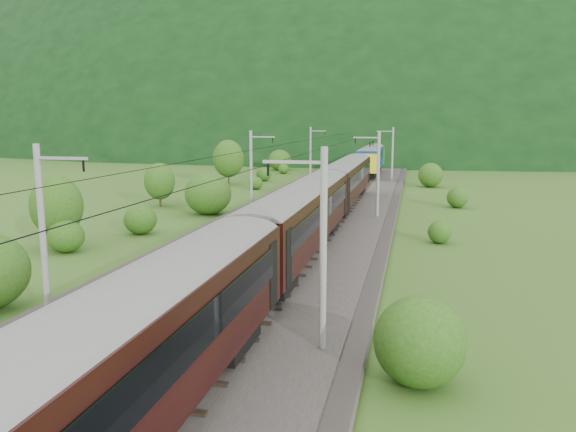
# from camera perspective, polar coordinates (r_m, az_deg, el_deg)

# --- Properties ---
(ground) EXTENTS (600.00, 600.00, 0.00)m
(ground) POSITION_cam_1_polar(r_m,az_deg,el_deg) (24.88, -11.09, -12.38)
(ground) COLOR #31561B
(ground) RESTS_ON ground
(railbed) EXTENTS (14.00, 220.00, 0.30)m
(railbed) POSITION_cam_1_polar(r_m,az_deg,el_deg) (33.71, -4.21, -6.04)
(railbed) COLOR #38332D
(railbed) RESTS_ON ground
(track_left) EXTENTS (2.40, 220.00, 0.27)m
(track_left) POSITION_cam_1_polar(r_m,az_deg,el_deg) (34.41, -8.06, -5.40)
(track_left) COLOR #503722
(track_left) RESTS_ON railbed
(track_right) EXTENTS (2.40, 220.00, 0.27)m
(track_right) POSITION_cam_1_polar(r_m,az_deg,el_deg) (33.05, -0.21, -5.94)
(track_right) COLOR #503722
(track_right) RESTS_ON railbed
(catenary_left) EXTENTS (2.54, 192.28, 8.00)m
(catenary_left) POSITION_cam_1_polar(r_m,az_deg,el_deg) (55.49, -3.69, 4.73)
(catenary_left) COLOR gray
(catenary_left) RESTS_ON railbed
(catenary_right) EXTENTS (2.54, 192.28, 8.00)m
(catenary_right) POSITION_cam_1_polar(r_m,az_deg,el_deg) (53.34, 9.06, 4.43)
(catenary_right) COLOR gray
(catenary_right) RESTS_ON railbed
(overhead_wires) EXTENTS (4.83, 198.00, 0.03)m
(overhead_wires) POSITION_cam_1_polar(r_m,az_deg,el_deg) (32.53, -4.36, 5.83)
(overhead_wires) COLOR black
(overhead_wires) RESTS_ON ground
(mountain_main) EXTENTS (504.00, 360.00, 244.00)m
(mountain_main) POSITION_cam_1_polar(r_m,az_deg,el_deg) (281.33, 10.93, 7.62)
(mountain_main) COLOR black
(mountain_main) RESTS_ON ground
(mountain_ridge) EXTENTS (336.00, 280.00, 132.00)m
(mountain_ridge) POSITION_cam_1_polar(r_m,az_deg,el_deg) (346.30, -9.28, 8.02)
(mountain_ridge) COLOR black
(mountain_ridge) RESTS_ON ground
(train) EXTENTS (3.22, 152.82, 5.61)m
(train) POSITION_cam_1_polar(r_m,az_deg,el_deg) (24.85, -4.31, -3.13)
(train) COLOR black
(train) RESTS_ON ground
(hazard_post_near) EXTENTS (0.16, 0.16, 1.51)m
(hazard_post_near) POSITION_cam_1_polar(r_m,az_deg,el_deg) (73.96, 4.87, 3.27)
(hazard_post_near) COLOR red
(hazard_post_near) RESTS_ON railbed
(hazard_post_far) EXTENTS (0.14, 0.14, 1.30)m
(hazard_post_far) POSITION_cam_1_polar(r_m,az_deg,el_deg) (65.35, 4.43, 2.34)
(hazard_post_far) COLOR red
(hazard_post_far) RESTS_ON railbed
(signal) EXTENTS (0.21, 0.21, 1.90)m
(signal) POSITION_cam_1_polar(r_m,az_deg,el_deg) (90.34, 4.67, 4.66)
(signal) COLOR black
(signal) RESTS_ON railbed
(vegetation_left) EXTENTS (11.25, 147.31, 6.69)m
(vegetation_left) POSITION_cam_1_polar(r_m,az_deg,el_deg) (44.04, -20.17, 0.39)
(vegetation_left) COLOR #204C14
(vegetation_left) RESTS_ON ground
(vegetation_right) EXTENTS (6.92, 101.67, 3.07)m
(vegetation_right) POSITION_cam_1_polar(r_m,az_deg,el_deg) (38.85, 15.24, -2.43)
(vegetation_right) COLOR #204C14
(vegetation_right) RESTS_ON ground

